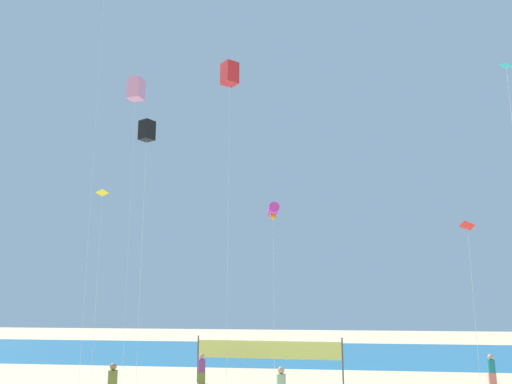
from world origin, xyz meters
TOP-DOWN VIEW (x-y plane):
  - ocean_band at (0.00, 28.36)m, footprint 120.00×20.00m
  - beachgoer_olive_shirt at (-6.02, 5.75)m, footprint 0.39×0.39m
  - beachgoer_teal_shirt at (10.92, 12.69)m, footprint 0.37×0.37m
  - beachgoer_plum_shirt at (-3.49, 10.84)m, footprint 0.37×0.37m
  - volleyball_net at (-0.26, 12.17)m, footprint 7.74×0.59m
  - kite_red_box at (-2.50, 12.32)m, footprint 1.17×1.17m
  - kite_pink_box at (-8.90, 13.90)m, footprint 1.00×1.00m
  - kite_black_box at (-5.29, 6.52)m, footprint 0.79×0.79m
  - kite_red_diamond at (9.70, 10.13)m, footprint 0.78×0.78m
  - kite_yellow_diamond at (-9.75, 11.74)m, footprint 0.72×0.73m
  - kite_magenta_tube at (-0.15, 14.08)m, footprint 0.93×2.01m
  - kite_cyan_diamond at (9.56, 2.44)m, footprint 0.48×0.47m

SIDE VIEW (x-z plane):
  - ocean_band at x=0.00m, z-range 0.00..0.01m
  - beachgoer_teal_shirt at x=10.92m, z-range 0.06..1.68m
  - beachgoer_plum_shirt at x=-3.49m, z-range 0.06..1.68m
  - beachgoer_olive_shirt at x=-6.02m, z-range 0.06..1.77m
  - volleyball_net at x=-0.26m, z-range 0.43..2.83m
  - kite_red_diamond at x=9.70m, z-range 3.72..11.78m
  - kite_magenta_tube at x=-0.15m, z-range 4.55..14.33m
  - kite_yellow_diamond at x=-9.75m, z-range 4.90..15.42m
  - kite_cyan_diamond at x=9.56m, z-range 5.47..18.14m
  - kite_black_box at x=-5.29m, z-range 5.79..18.39m
  - kite_red_box at x=-2.50m, z-range 8.35..26.42m
  - kite_pink_box at x=-8.90m, z-range 8.37..26.54m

